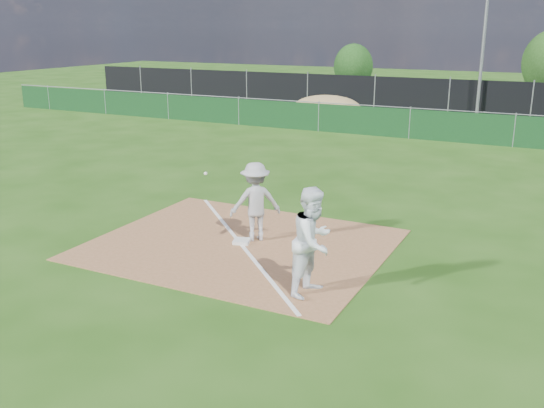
{
  "coord_description": "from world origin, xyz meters",
  "views": [
    {
      "loc": [
        6.0,
        -9.47,
        4.47
      ],
      "look_at": [
        0.74,
        1.0,
        1.0
      ],
      "focal_mm": 40.0,
      "sensor_mm": 36.0,
      "label": 1
    }
  ],
  "objects_px": {
    "play_at_first": "(255,202)",
    "car_mid": "(462,93)",
    "first_base": "(242,241)",
    "light_pole": "(484,35)",
    "runner": "(313,241)",
    "tree_left": "(353,67)",
    "car_left": "(351,86)"
  },
  "relations": [
    {
      "from": "first_base",
      "to": "runner",
      "type": "distance_m",
      "value": 2.94
    },
    {
      "from": "play_at_first",
      "to": "light_pole",
      "type": "bearing_deg",
      "value": 86.37
    },
    {
      "from": "first_base",
      "to": "play_at_first",
      "type": "height_order",
      "value": "play_at_first"
    },
    {
      "from": "car_left",
      "to": "light_pole",
      "type": "bearing_deg",
      "value": -125.69
    },
    {
      "from": "first_base",
      "to": "tree_left",
      "type": "xyz_separation_m",
      "value": [
        -8.4,
        30.94,
        1.61
      ]
    },
    {
      "from": "runner",
      "to": "first_base",
      "type": "bearing_deg",
      "value": 64.07
    },
    {
      "from": "car_left",
      "to": "car_mid",
      "type": "distance_m",
      "value": 7.08
    },
    {
      "from": "light_pole",
      "to": "car_mid",
      "type": "height_order",
      "value": "light_pole"
    },
    {
      "from": "first_base",
      "to": "runner",
      "type": "relative_size",
      "value": 0.18
    },
    {
      "from": "runner",
      "to": "car_mid",
      "type": "bearing_deg",
      "value": 13.51
    },
    {
      "from": "first_base",
      "to": "car_left",
      "type": "height_order",
      "value": "car_left"
    },
    {
      "from": "play_at_first",
      "to": "car_mid",
      "type": "relative_size",
      "value": 0.48
    },
    {
      "from": "first_base",
      "to": "runner",
      "type": "height_order",
      "value": "runner"
    },
    {
      "from": "car_left",
      "to": "tree_left",
      "type": "bearing_deg",
      "value": 13.7
    },
    {
      "from": "car_mid",
      "to": "runner",
      "type": "bearing_deg",
      "value": 175.75
    },
    {
      "from": "runner",
      "to": "tree_left",
      "type": "height_order",
      "value": "tree_left"
    },
    {
      "from": "first_base",
      "to": "light_pole",
      "type": "bearing_deg",
      "value": 86.0
    },
    {
      "from": "runner",
      "to": "tree_left",
      "type": "distance_m",
      "value": 34.25
    },
    {
      "from": "light_pole",
      "to": "car_mid",
      "type": "bearing_deg",
      "value": 109.0
    },
    {
      "from": "play_at_first",
      "to": "tree_left",
      "type": "bearing_deg",
      "value": 105.62
    },
    {
      "from": "car_left",
      "to": "tree_left",
      "type": "xyz_separation_m",
      "value": [
        -1.35,
        4.11,
        0.92
      ]
    },
    {
      "from": "car_mid",
      "to": "tree_left",
      "type": "height_order",
      "value": "tree_left"
    },
    {
      "from": "car_mid",
      "to": "light_pole",
      "type": "bearing_deg",
      "value": -170.04
    },
    {
      "from": "first_base",
      "to": "runner",
      "type": "bearing_deg",
      "value": -34.65
    },
    {
      "from": "first_base",
      "to": "car_mid",
      "type": "bearing_deg",
      "value": 90.03
    },
    {
      "from": "runner",
      "to": "car_mid",
      "type": "distance_m",
      "value": 27.76
    },
    {
      "from": "light_pole",
      "to": "play_at_first",
      "type": "height_order",
      "value": "light_pole"
    },
    {
      "from": "play_at_first",
      "to": "tree_left",
      "type": "relative_size",
      "value": 0.6
    },
    {
      "from": "play_at_first",
      "to": "car_mid",
      "type": "bearing_deg",
      "value": 90.39
    },
    {
      "from": "first_base",
      "to": "runner",
      "type": "xyz_separation_m",
      "value": [
        2.31,
        -1.59,
        0.89
      ]
    },
    {
      "from": "light_pole",
      "to": "car_mid",
      "type": "distance_m",
      "value": 5.74
    },
    {
      "from": "runner",
      "to": "tree_left",
      "type": "xyz_separation_m",
      "value": [
        -10.7,
        32.53,
        0.72
      ]
    }
  ]
}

